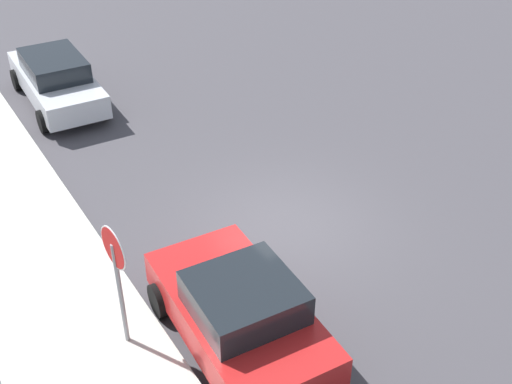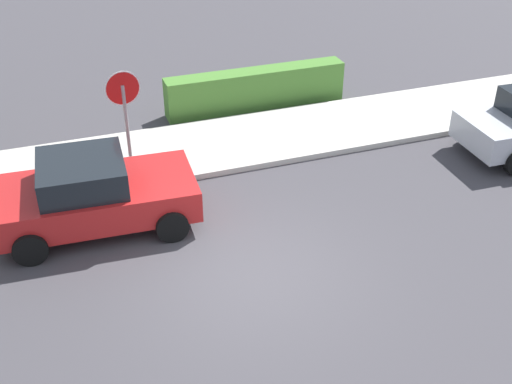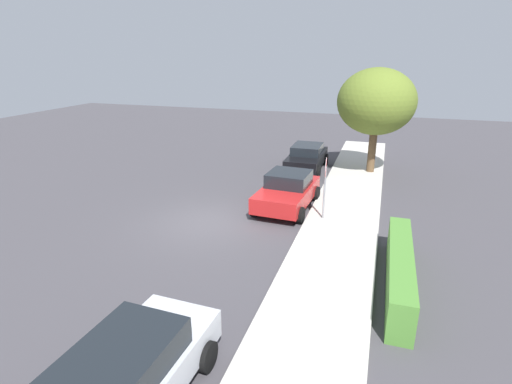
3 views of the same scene
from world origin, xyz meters
The scene contains 5 objects.
ground_plane centered at (0.00, 0.00, 0.00)m, with size 60.00×60.00×0.00m, color #423F44.
sidewalk_curb centered at (0.00, 4.93, 0.07)m, with size 32.00×2.70×0.14m, color beige.
stop_sign centered at (-1.40, 4.20, 1.74)m, with size 0.75×0.10×2.53m.
parked_car_red centered at (-2.40, 2.55, 0.74)m, with size 3.95×2.28×1.50m.
front_yard_hedge centered at (2.53, 6.90, 0.54)m, with size 5.01×0.62×1.08m.
Camera 2 is at (-2.98, -8.56, 7.36)m, focal length 45.00 mm.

